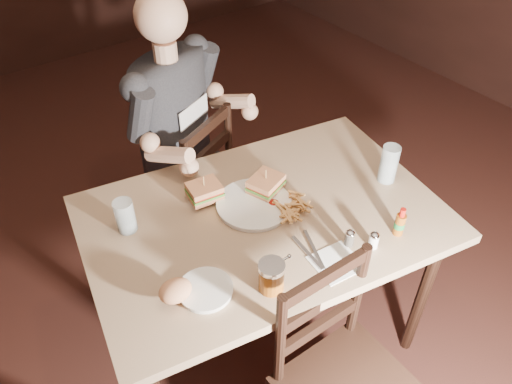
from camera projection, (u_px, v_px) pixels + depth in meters
room_shell at (228, 100)px, 1.28m from camera, size 7.00×7.00×7.00m
main_table at (264, 229)px, 1.91m from camera, size 1.45×1.10×0.77m
chair_far at (181, 188)px, 2.49m from camera, size 0.56×0.58×0.89m
diner at (179, 104)px, 2.14m from camera, size 0.68×0.62×0.96m
dinner_plate at (254, 205)px, 1.90m from camera, size 0.33×0.33×0.02m
sandwich_left at (204, 187)px, 1.89m from camera, size 0.13×0.12×0.10m
sandwich_right at (266, 180)px, 1.92m from camera, size 0.16×0.14×0.11m
fries_pile at (289, 208)px, 1.85m from camera, size 0.25×0.20×0.04m
ketchup_dollop at (274, 202)px, 1.89m from camera, size 0.05×0.05×0.01m
glass_left at (125, 216)px, 1.77m from camera, size 0.08×0.08×0.13m
glass_right at (389, 164)px, 1.97m from camera, size 0.08×0.08×0.16m
hot_sauce at (400, 221)px, 1.76m from camera, size 0.04×0.04×0.12m
salt_shaker at (374, 241)px, 1.73m from camera, size 0.04×0.04×0.06m
pepper_shaker at (350, 238)px, 1.73m from camera, size 0.04×0.04×0.06m
syrup_dispenser at (271, 276)px, 1.57m from camera, size 0.10×0.10×0.11m
napkin at (336, 262)px, 1.69m from camera, size 0.17×0.16×0.00m
knife at (314, 249)px, 1.73m from camera, size 0.08×0.18×0.00m
fork at (307, 253)px, 1.72m from camera, size 0.03×0.18×0.01m
side_plate at (206, 290)px, 1.59m from camera, size 0.20×0.20×0.01m
bread_roll at (175, 291)px, 1.55m from camera, size 0.12×0.11×0.06m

